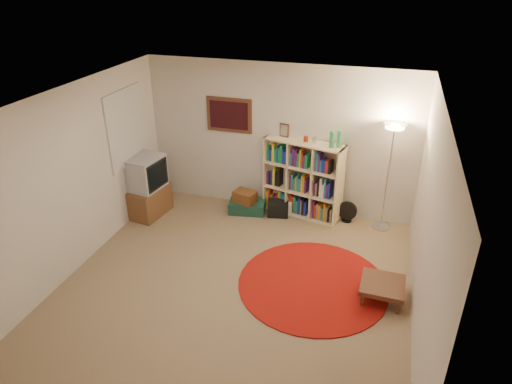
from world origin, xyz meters
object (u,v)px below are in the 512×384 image
tv_stand (147,187)px  suitcase (247,206)px  side_table (383,286)px  floor_fan (347,212)px  bookshelf (302,179)px  floor_lamp (393,143)px

tv_stand → suitcase: tv_stand is taller
suitcase → side_table: 2.89m
tv_stand → side_table: (3.92, -1.14, -0.30)m
floor_fan → side_table: bearing=-67.8°
bookshelf → side_table: bookshelf is taller
suitcase → floor_lamp: bearing=-6.5°
tv_stand → suitcase: (1.58, 0.55, -0.41)m
floor_lamp → suitcase: bearing=-177.2°
floor_fan → side_table: size_ratio=0.64×
bookshelf → floor_lamp: floor_lamp is taller
floor_lamp → side_table: bearing=-87.0°
floor_fan → suitcase: floor_fan is taller
floor_fan → tv_stand: bearing=-165.1°
floor_fan → tv_stand: 3.36m
bookshelf → suitcase: (-0.89, -0.21, -0.54)m
bookshelf → floor_lamp: size_ratio=0.89×
side_table → floor_fan: bearing=109.4°
suitcase → tv_stand: bearing=-170.0°
floor_lamp → suitcase: 2.63m
bookshelf → side_table: size_ratio=2.82×
bookshelf → side_table: (1.45, -1.90, -0.43)m
floor_fan → suitcase: 1.70m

